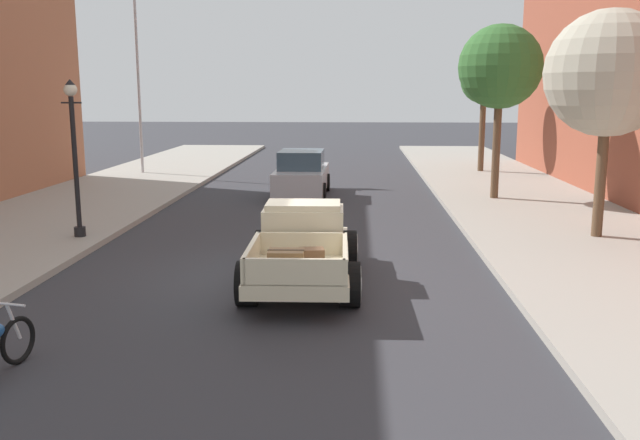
# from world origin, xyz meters

# --- Properties ---
(ground_plane) EXTENTS (140.00, 140.00, 0.00)m
(ground_plane) POSITION_xyz_m (0.00, 0.00, 0.00)
(ground_plane) COLOR #333338
(sidewalk_right) EXTENTS (5.50, 64.00, 0.15)m
(sidewalk_right) POSITION_xyz_m (7.25, 0.00, 0.07)
(sidewalk_right) COLOR #9E998E
(sidewalk_right) RESTS_ON ground
(hotrod_truck_cream) EXTENTS (2.27, 4.98, 1.58)m
(hotrod_truck_cream) POSITION_xyz_m (0.63, -0.34, 0.75)
(hotrod_truck_cream) COLOR beige
(hotrod_truck_cream) RESTS_ON ground
(car_background_silver) EXTENTS (1.90, 4.32, 1.65)m
(car_background_silver) POSITION_xyz_m (-0.29, 10.75, 0.77)
(car_background_silver) COLOR #B7B7BC
(car_background_silver) RESTS_ON ground
(street_lamp_near) EXTENTS (0.50, 0.32, 3.85)m
(street_lamp_near) POSITION_xyz_m (-5.21, 2.89, 2.39)
(street_lamp_near) COLOR black
(street_lamp_near) RESTS_ON sidewalk_left
(flagpole) EXTENTS (1.74, 0.16, 9.16)m
(flagpole) POSITION_xyz_m (-7.64, 16.34, 5.77)
(flagpole) COLOR #B2B2B7
(flagpole) RESTS_ON sidewalk_left
(street_tree_nearest) EXTENTS (3.03, 3.03, 5.50)m
(street_tree_nearest) POSITION_xyz_m (7.68, 3.62, 4.12)
(street_tree_nearest) COLOR brown
(street_tree_nearest) RESTS_ON sidewalk_right
(street_tree_second) EXTENTS (2.75, 2.75, 5.73)m
(street_tree_second) POSITION_xyz_m (6.34, 9.75, 4.48)
(street_tree_second) COLOR brown
(street_tree_second) RESTS_ON sidewalk_right
(street_tree_third) EXTENTS (2.11, 2.11, 5.12)m
(street_tree_third) POSITION_xyz_m (7.30, 17.78, 4.16)
(street_tree_third) COLOR brown
(street_tree_third) RESTS_ON sidewalk_right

